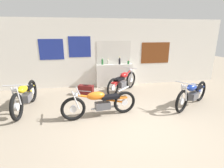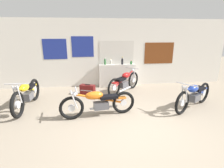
{
  "view_description": "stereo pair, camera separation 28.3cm",
  "coord_description": "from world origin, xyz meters",
  "px_view_note": "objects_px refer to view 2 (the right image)",
  "views": [
    {
      "loc": [
        -1.26,
        -3.58,
        2.24
      ],
      "look_at": [
        -0.35,
        1.57,
        0.7
      ],
      "focal_mm": 28.0,
      "sensor_mm": 36.0,
      "label": 1
    },
    {
      "loc": [
        -0.98,
        -3.62,
        2.24
      ],
      "look_at": [
        -0.35,
        1.57,
        0.7
      ],
      "focal_mm": 28.0,
      "sensor_mm": 36.0,
      "label": 2
    }
  ],
  "objects_px": {
    "bottle_leftmost": "(105,61)",
    "motorcycle_orange": "(99,102)",
    "bottle_left_center": "(111,62)",
    "motorcycle_blue": "(194,95)",
    "bottle_center": "(122,61)",
    "motorcycle_yellow": "(27,94)",
    "motorcycle_red": "(124,82)",
    "bottle_right_center": "(131,62)",
    "hard_case_darkred": "(88,90)"
  },
  "relations": [
    {
      "from": "bottle_center",
      "to": "motorcycle_orange",
      "type": "height_order",
      "value": "bottle_center"
    },
    {
      "from": "motorcycle_blue",
      "to": "motorcycle_red",
      "type": "bearing_deg",
      "value": 136.64
    },
    {
      "from": "motorcycle_orange",
      "to": "hard_case_darkred",
      "type": "height_order",
      "value": "motorcycle_orange"
    },
    {
      "from": "bottle_center",
      "to": "motorcycle_yellow",
      "type": "relative_size",
      "value": 0.15
    },
    {
      "from": "bottle_left_center",
      "to": "motorcycle_red",
      "type": "bearing_deg",
      "value": -64.3
    },
    {
      "from": "hard_case_darkred",
      "to": "bottle_right_center",
      "type": "bearing_deg",
      "value": 25.89
    },
    {
      "from": "bottle_right_center",
      "to": "bottle_center",
      "type": "bearing_deg",
      "value": 178.46
    },
    {
      "from": "bottle_center",
      "to": "motorcycle_blue",
      "type": "xyz_separation_m",
      "value": [
        1.77,
        -2.53,
        -0.67
      ]
    },
    {
      "from": "bottle_center",
      "to": "motorcycle_red",
      "type": "bearing_deg",
      "value": -93.36
    },
    {
      "from": "bottle_leftmost",
      "to": "bottle_center",
      "type": "height_order",
      "value": "bottle_center"
    },
    {
      "from": "bottle_leftmost",
      "to": "motorcycle_red",
      "type": "bearing_deg",
      "value": -52.16
    },
    {
      "from": "motorcycle_red",
      "to": "hard_case_darkred",
      "type": "xyz_separation_m",
      "value": [
        -1.42,
        -0.09,
        -0.24
      ]
    },
    {
      "from": "bottle_center",
      "to": "bottle_right_center",
      "type": "bearing_deg",
      "value": -1.54
    },
    {
      "from": "bottle_leftmost",
      "to": "bottle_left_center",
      "type": "relative_size",
      "value": 1.24
    },
    {
      "from": "bottle_leftmost",
      "to": "bottle_right_center",
      "type": "relative_size",
      "value": 1.75
    },
    {
      "from": "motorcycle_blue",
      "to": "hard_case_darkred",
      "type": "bearing_deg",
      "value": 153.37
    },
    {
      "from": "bottle_right_center",
      "to": "motorcycle_blue",
      "type": "xyz_separation_m",
      "value": [
        1.39,
        -2.52,
        -0.61
      ]
    },
    {
      "from": "bottle_right_center",
      "to": "motorcycle_yellow",
      "type": "xyz_separation_m",
      "value": [
        -3.67,
        -1.88,
        -0.59
      ]
    },
    {
      "from": "bottle_center",
      "to": "motorcycle_yellow",
      "type": "height_order",
      "value": "bottle_center"
    },
    {
      "from": "bottle_center",
      "to": "bottle_right_center",
      "type": "xyz_separation_m",
      "value": [
        0.38,
        -0.01,
        -0.07
      ]
    },
    {
      "from": "bottle_leftmost",
      "to": "motorcycle_red",
      "type": "relative_size",
      "value": 0.2
    },
    {
      "from": "bottle_left_center",
      "to": "motorcycle_orange",
      "type": "distance_m",
      "value": 2.95
    },
    {
      "from": "bottle_leftmost",
      "to": "bottle_left_center",
      "type": "height_order",
      "value": "bottle_leftmost"
    },
    {
      "from": "motorcycle_red",
      "to": "motorcycle_blue",
      "type": "bearing_deg",
      "value": -43.36
    },
    {
      "from": "bottle_leftmost",
      "to": "motorcycle_orange",
      "type": "xyz_separation_m",
      "value": [
        -0.42,
        -2.78,
        -0.68
      ]
    },
    {
      "from": "bottle_center",
      "to": "bottle_leftmost",
      "type": "bearing_deg",
      "value": 175.8
    },
    {
      "from": "bottle_right_center",
      "to": "motorcycle_red",
      "type": "xyz_separation_m",
      "value": [
        -0.43,
        -0.8,
        -0.6
      ]
    },
    {
      "from": "bottle_leftmost",
      "to": "motorcycle_blue",
      "type": "bearing_deg",
      "value": -46.04
    },
    {
      "from": "bottle_right_center",
      "to": "motorcycle_yellow",
      "type": "height_order",
      "value": "bottle_right_center"
    },
    {
      "from": "bottle_center",
      "to": "motorcycle_blue",
      "type": "height_order",
      "value": "bottle_center"
    },
    {
      "from": "motorcycle_yellow",
      "to": "hard_case_darkred",
      "type": "distance_m",
      "value": 2.08
    },
    {
      "from": "bottle_left_center",
      "to": "motorcycle_yellow",
      "type": "height_order",
      "value": "bottle_left_center"
    },
    {
      "from": "bottle_leftmost",
      "to": "bottle_right_center",
      "type": "xyz_separation_m",
      "value": [
        1.1,
        -0.06,
        -0.06
      ]
    },
    {
      "from": "bottle_left_center",
      "to": "motorcycle_orange",
      "type": "relative_size",
      "value": 0.11
    },
    {
      "from": "bottle_right_center",
      "to": "bottle_leftmost",
      "type": "bearing_deg",
      "value": 176.72
    },
    {
      "from": "motorcycle_orange",
      "to": "bottle_left_center",
      "type": "bearing_deg",
      "value": 76.65
    },
    {
      "from": "bottle_center",
      "to": "motorcycle_red",
      "type": "xyz_separation_m",
      "value": [
        -0.05,
        -0.81,
        -0.67
      ]
    },
    {
      "from": "motorcycle_blue",
      "to": "motorcycle_red",
      "type": "xyz_separation_m",
      "value": [
        -1.82,
        1.72,
        0.01
      ]
    },
    {
      "from": "bottle_left_center",
      "to": "motorcycle_blue",
      "type": "xyz_separation_m",
      "value": [
        2.24,
        -2.6,
        -0.64
      ]
    },
    {
      "from": "bottle_left_center",
      "to": "bottle_center",
      "type": "distance_m",
      "value": 0.48
    },
    {
      "from": "bottle_right_center",
      "to": "motorcycle_blue",
      "type": "height_order",
      "value": "bottle_right_center"
    },
    {
      "from": "motorcycle_orange",
      "to": "bottle_right_center",
      "type": "bearing_deg",
      "value": 60.81
    },
    {
      "from": "bottle_leftmost",
      "to": "bottle_right_center",
      "type": "height_order",
      "value": "bottle_leftmost"
    },
    {
      "from": "motorcycle_yellow",
      "to": "hard_case_darkred",
      "type": "height_order",
      "value": "motorcycle_yellow"
    },
    {
      "from": "bottle_center",
      "to": "motorcycle_blue",
      "type": "relative_size",
      "value": 0.18
    },
    {
      "from": "bottle_leftmost",
      "to": "motorcycle_blue",
      "type": "height_order",
      "value": "bottle_leftmost"
    },
    {
      "from": "motorcycle_orange",
      "to": "motorcycle_blue",
      "type": "bearing_deg",
      "value": 3.98
    },
    {
      "from": "motorcycle_blue",
      "to": "hard_case_darkred",
      "type": "xyz_separation_m",
      "value": [
        -3.24,
        1.62,
        -0.24
      ]
    },
    {
      "from": "bottle_center",
      "to": "bottle_right_center",
      "type": "height_order",
      "value": "bottle_center"
    },
    {
      "from": "bottle_right_center",
      "to": "motorcycle_orange",
      "type": "distance_m",
      "value": 3.18
    }
  ]
}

